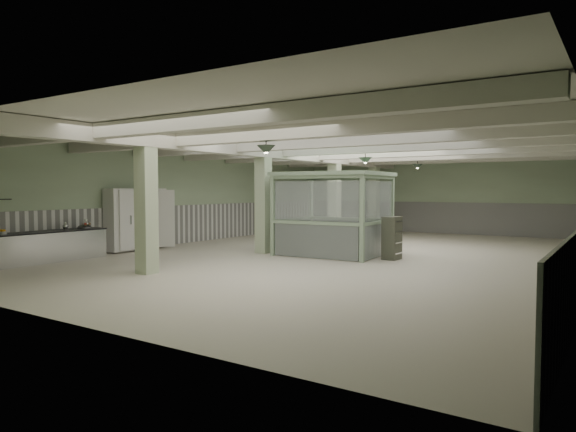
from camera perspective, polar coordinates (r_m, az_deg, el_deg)
The scene contains 30 objects.
floor at distance 16.77m, azimuth 6.23°, elevation -4.32°, with size 20.00×20.00×0.00m, color silver.
ceiling at distance 16.70m, azimuth 6.30°, elevation 8.03°, with size 14.00×20.00×0.02m, color beige.
wall_back at distance 25.94m, azimuth 16.38°, elevation 2.15°, with size 14.00×0.02×3.60m, color #A7C19A.
wall_front at distance 8.97m, azimuth -24.22°, elevation 0.62°, with size 14.00×0.02×3.60m, color #A7C19A.
wall_left at distance 20.78m, azimuth -11.20°, elevation 2.03°, with size 0.02×20.00×3.60m, color #A7C19A.
wainscot_left at distance 20.80m, azimuth -11.12°, elevation -0.87°, with size 0.05×19.90×1.50m, color white.
wainscot_back at distance 25.95m, azimuth 16.33°, elevation -0.17°, with size 13.90×0.05×1.50m, color white.
girder at distance 17.95m, azimuth -0.88°, elevation 6.99°, with size 0.45×19.90×0.40m, color beige.
beam_a at distance 10.60m, azimuth -12.76°, elevation 9.91°, with size 13.90×0.35×0.32m, color beige.
beam_b at distance 12.46m, azimuth -4.35°, elevation 8.93°, with size 13.90×0.35×0.32m, color beige.
beam_c at distance 14.51m, azimuth 1.76°, elevation 8.09°, with size 13.90×0.35×0.32m, color beige.
beam_d at distance 16.68m, azimuth 6.30°, elevation 7.41°, with size 13.90×0.35×0.32m, color beige.
beam_e at distance 18.93m, azimuth 9.76°, elevation 6.86°, with size 13.90×0.35×0.32m, color beige.
beam_f at distance 21.24m, azimuth 12.48°, elevation 6.41°, with size 13.90×0.35×0.32m, color beige.
beam_g at distance 23.59m, azimuth 14.65°, elevation 6.03°, with size 13.90×0.35×0.32m, color beige.
column_a at distance 13.38m, azimuth -15.48°, elevation 1.47°, with size 0.42×0.42×3.60m, color beige.
column_b at distance 17.09m, azimuth -2.76°, elevation 1.88°, with size 0.42×0.42×3.60m, color beige.
column_c at distance 21.34m, azimuth 5.18°, elevation 2.10°, with size 0.42×0.42×3.60m, color beige.
column_d at distance 24.93m, azimuth 9.52°, elevation 2.20°, with size 0.42×0.42×3.60m, color beige.
pendant_front at distance 12.12m, azimuth -2.45°, elevation 7.34°, with size 0.44×0.44×0.22m, color #2E3E2F.
pendant_mid at distance 16.89m, azimuth 8.59°, elevation 6.08°, with size 0.44×0.44×0.22m, color #2E3E2F.
pendant_back at distance 21.52m, azimuth 14.19°, elevation 5.35°, with size 0.44×0.44×0.22m, color #2E3E2F.
prep_counter at distance 16.21m, azimuth -27.59°, elevation -3.26°, with size 0.89×5.08×0.91m.
pitcher_near at distance 16.97m, azimuth -23.49°, elevation -1.01°, with size 0.16×0.19×0.24m, color silver, non-canonical shape.
pitcher_far at distance 17.10m, azimuth -21.52°, elevation -0.83°, with size 0.21×0.24×0.30m, color silver, non-canonical shape.
veg_colander at distance 17.03m, azimuth -21.68°, elevation -1.03°, with size 0.43×0.43×0.20m, color #39383C, non-canonical shape.
orange_bowl at distance 15.91m, azimuth -29.13°, elevation -1.68°, with size 0.22×0.22×0.08m, color #B2B2B7.
walkin_cooler at distance 18.61m, azimuth -16.45°, elevation -0.44°, with size 1.06×2.31×2.11m.
guard_booth at distance 16.76m, azimuth 5.08°, elevation 1.85°, with size 3.44×2.95×2.68m.
filing_cabinet at distance 15.87m, azimuth 11.47°, elevation -2.41°, with size 0.42×0.60×1.30m, color #4F5244.
Camera 1 is at (7.57, -14.81, 2.13)m, focal length 32.00 mm.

